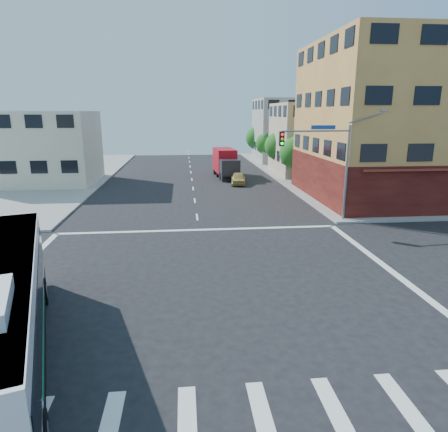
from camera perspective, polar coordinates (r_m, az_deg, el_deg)
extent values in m
plane|color=black|center=(18.66, -2.44, -10.30)|extent=(120.00, 120.00, 0.00)
cube|color=gray|center=(63.60, 28.84, 5.76)|extent=(50.00, 50.00, 0.15)
cube|color=gold|center=(41.13, 25.41, 12.03)|extent=(18.00, 15.00, 14.00)
cube|color=maroon|center=(41.54, 24.66, 5.16)|extent=(18.09, 15.08, 4.00)
cube|color=#BDAC90|center=(54.07, 13.85, 10.61)|extent=(12.00, 10.00, 9.00)
cube|color=#9D9D98|center=(67.40, 9.88, 11.95)|extent=(12.00, 10.00, 10.00)
cube|color=beige|center=(49.74, -24.92, 8.81)|extent=(12.00, 10.00, 8.00)
cylinder|color=slate|center=(30.40, 17.07, 5.71)|extent=(0.18, 0.18, 7.00)
cylinder|color=slate|center=(28.99, 13.07, 11.74)|extent=(5.01, 0.62, 0.12)
cube|color=black|center=(28.08, 8.24, 10.86)|extent=(0.32, 0.30, 1.00)
sphere|color=#FF0C0C|center=(27.90, 8.35, 11.45)|extent=(0.20, 0.20, 0.20)
sphere|color=yellow|center=(27.92, 8.33, 10.84)|extent=(0.20, 0.20, 0.20)
sphere|color=#19FF33|center=(27.94, 8.31, 10.22)|extent=(0.20, 0.20, 0.20)
cube|color=navy|center=(29.19, 14.01, 12.20)|extent=(1.80, 0.22, 0.28)
cube|color=gray|center=(31.37, 21.86, 13.85)|extent=(0.50, 0.22, 0.14)
cylinder|color=#332112|center=(47.18, 10.00, 5.96)|extent=(0.28, 0.28, 1.92)
sphere|color=#22601B|center=(46.89, 10.13, 8.87)|extent=(3.60, 3.60, 3.60)
sphere|color=#22601B|center=(46.63, 10.76, 9.92)|extent=(2.52, 2.52, 2.52)
cylinder|color=#332112|center=(54.84, 7.76, 7.27)|extent=(0.28, 0.28, 1.99)
sphere|color=#22601B|center=(54.59, 7.85, 9.89)|extent=(3.80, 3.80, 3.80)
sphere|color=#22601B|center=(54.32, 8.38, 10.85)|extent=(2.66, 2.66, 2.66)
cylinder|color=#332112|center=(62.60, 6.06, 8.17)|extent=(0.28, 0.28, 1.89)
sphere|color=#22601B|center=(62.39, 6.12, 10.27)|extent=(3.40, 3.40, 3.40)
sphere|color=#22601B|center=(62.12, 6.56, 11.02)|extent=(2.38, 2.38, 2.38)
cylinder|color=#332112|center=(70.40, 4.73, 8.96)|extent=(0.28, 0.28, 2.03)
sphere|color=#22601B|center=(70.20, 4.78, 11.08)|extent=(4.00, 4.00, 4.00)
sphere|color=#22601B|center=(69.92, 5.17, 11.88)|extent=(2.80, 2.80, 2.80)
cube|color=black|center=(20.36, -28.53, -3.91)|extent=(2.45, 0.84, 1.47)
cube|color=#E5590C|center=(20.11, -28.90, -0.94)|extent=(2.00, 0.69, 0.30)
cube|color=#167647|center=(14.11, -24.41, -15.23)|extent=(1.85, 5.70, 0.30)
cylinder|color=black|center=(18.61, -24.49, -9.85)|extent=(0.66, 1.18, 1.13)
cylinder|color=#99999E|center=(18.61, -24.01, -9.81)|extent=(0.21, 0.55, 0.57)
cube|color=#222226|center=(47.50, 0.80, 6.58)|extent=(2.33, 2.24, 2.48)
cube|color=black|center=(46.56, 1.00, 6.89)|extent=(2.00, 0.21, 0.95)
cube|color=#A80C19|center=(50.94, 0.06, 7.99)|extent=(2.64, 5.49, 2.86)
cube|color=black|center=(50.02, 0.28, 6.16)|extent=(2.60, 7.76, 0.29)
cylinder|color=black|center=(47.63, -0.44, 5.67)|extent=(0.33, 0.97, 0.95)
cylinder|color=black|center=(47.98, 1.94, 5.73)|extent=(0.33, 0.97, 0.95)
cylinder|color=black|center=(50.33, -0.94, 6.15)|extent=(0.33, 0.97, 0.95)
cylinder|color=black|center=(50.67, 1.31, 6.21)|extent=(0.33, 0.97, 0.95)
cylinder|color=black|center=(52.67, -1.34, 6.53)|extent=(0.33, 0.97, 0.95)
cylinder|color=black|center=(52.99, 0.82, 6.58)|extent=(0.33, 0.97, 0.95)
imported|color=tan|center=(45.05, 2.06, 5.39)|extent=(2.04, 4.07, 1.33)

